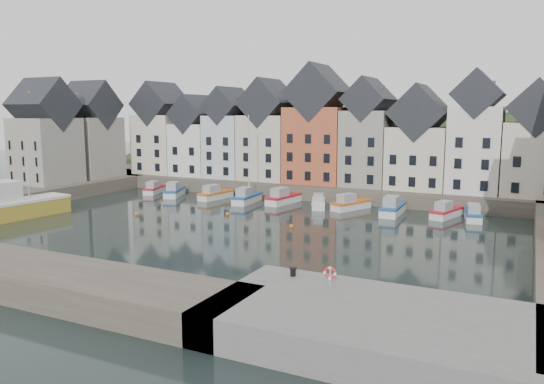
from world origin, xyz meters
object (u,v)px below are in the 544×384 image
Objects in this scene: boat_a at (154,189)px; large_vessel at (7,206)px; boat_d at (247,197)px; life_ring_post at (330,274)px; mooring_bollard at (293,272)px.

large_vessel reaches higher than boat_a.
boat_d reaches higher than life_ring_post.
life_ring_post is (42.32, -35.94, 2.22)m from boat_a.
boat_a is at bearing 139.66° from life_ring_post.
life_ring_post is at bearing -9.07° from large_vessel.
boat_a is at bearing 138.43° from mooring_bollard.
boat_d is 42.57m from life_ring_post.
life_ring_post is at bearing -18.97° from mooring_bollard.
mooring_bollard is at bearing -58.91° from boat_a.
life_ring_post is (24.93, -34.45, 2.06)m from boat_d.
boat_a is 52.67m from mooring_bollard.
large_vessel reaches higher than life_ring_post.
life_ring_post reaches higher than boat_a.
mooring_bollard is 0.43× the size of life_ring_post.
mooring_bollard is (41.64, -10.71, 0.64)m from large_vessel.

